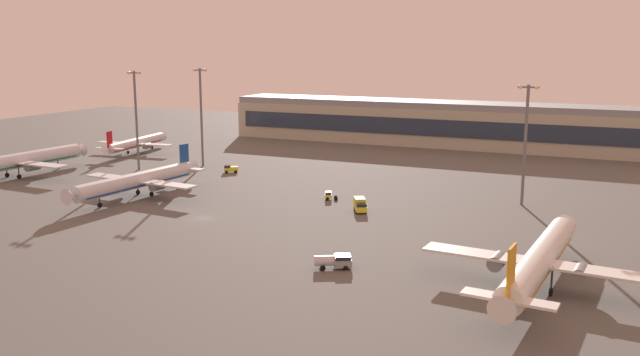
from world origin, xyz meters
TOP-DOWN VIEW (x-y plane):
  - ground_plane at (0.00, 0.00)m, footprint 416.00×416.00m
  - terminal_building at (28.25, 130.27)m, footprint 182.52×22.40m
  - airplane_terminal_side at (72.12, -14.63)m, footprint 36.16×46.41m
  - airplane_mid_apron at (-26.38, 11.21)m, footprint 33.77×43.33m
  - airplane_far_stand at (-74.81, 18.12)m, footprint 36.78×47.26m
  - airplane_taxiway_distant at (-72.76, 66.30)m, footprint 28.80×36.90m
  - fuel_truck at (39.66, -18.92)m, footprint 6.53×4.88m
  - pushback_tug at (18.06, 27.93)m, footprint 3.55×2.93m
  - baggage_tractor at (-22.83, 48.48)m, footprint 4.55×3.88m
  - catering_truck at (29.25, 20.08)m, footprint 4.83×6.08m
  - apron_light_east at (61.76, 42.12)m, footprint 4.80×0.90m
  - apron_light_central at (-51.03, 41.38)m, footprint 4.80×0.90m
  - apron_light_west at (-36.92, 54.82)m, footprint 4.80×0.90m

SIDE VIEW (x-z plane):
  - ground_plane at x=0.00m, z-range 0.00..0.00m
  - pushback_tug at x=18.06m, z-range 0.04..2.09m
  - baggage_tractor at x=-22.83m, z-range 0.05..2.30m
  - fuel_truck at x=39.66m, z-range 0.19..2.54m
  - catering_truck at x=29.25m, z-range 0.05..3.10m
  - airplane_taxiway_distant at x=-72.76m, z-range -1.16..8.31m
  - airplane_mid_apron at x=-26.38m, z-range -1.36..9.75m
  - airplane_terminal_side at x=72.12m, z-range -1.45..10.45m
  - airplane_far_stand at x=-74.81m, z-range -1.48..10.64m
  - terminal_building at x=28.25m, z-range -0.11..16.29m
  - apron_light_east at x=61.76m, z-range 1.87..30.20m
  - apron_light_central at x=-51.03m, z-range 1.89..31.63m
  - apron_light_west at x=-36.92m, z-range 1.90..32.20m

